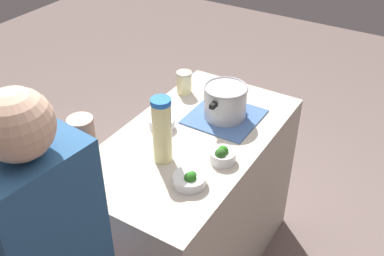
# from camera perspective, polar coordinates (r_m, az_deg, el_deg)

# --- Properties ---
(counter_slab) EXTENTS (1.19, 0.66, 0.91)m
(counter_slab) POSITION_cam_1_polar(r_m,az_deg,el_deg) (2.43, 0.00, -9.85)
(counter_slab) COLOR beige
(counter_slab) RESTS_ON ground_plane
(dish_cloth) EXTENTS (0.34, 0.34, 0.01)m
(dish_cloth) POSITION_cam_1_polar(r_m,az_deg,el_deg) (2.27, 4.13, 1.45)
(dish_cloth) COLOR #476AA6
(dish_cloth) RESTS_ON counter_slab
(cooking_pot) EXTENTS (0.29, 0.22, 0.17)m
(cooking_pot) POSITION_cam_1_polar(r_m,az_deg,el_deg) (2.22, 4.22, 3.42)
(cooking_pot) COLOR #B7B7BC
(cooking_pot) RESTS_ON dish_cloth
(lemonade_pitcher) EXTENTS (0.09, 0.09, 0.31)m
(lemonade_pitcher) POSITION_cam_1_polar(r_m,az_deg,el_deg) (1.91, -3.81, -0.29)
(lemonade_pitcher) COLOR beige
(lemonade_pitcher) RESTS_ON counter_slab
(mason_jar) EXTENTS (0.09, 0.09, 0.12)m
(mason_jar) POSITION_cam_1_polar(r_m,az_deg,el_deg) (2.45, -0.99, 5.79)
(mason_jar) COLOR beige
(mason_jar) RESTS_ON counter_slab
(broccoli_bowl_front) EXTENTS (0.14, 0.14, 0.07)m
(broccoli_bowl_front) POSITION_cam_1_polar(r_m,az_deg,el_deg) (1.85, -0.25, -6.49)
(broccoli_bowl_front) COLOR silver
(broccoli_bowl_front) RESTS_ON counter_slab
(broccoli_bowl_center) EXTENTS (0.13, 0.13, 0.08)m
(broccoli_bowl_center) POSITION_cam_1_polar(r_m,az_deg,el_deg) (2.18, -3.87, 0.83)
(broccoli_bowl_center) COLOR silver
(broccoli_bowl_center) RESTS_ON counter_slab
(broccoli_bowl_back) EXTENTS (0.12, 0.12, 0.08)m
(broccoli_bowl_back) POSITION_cam_1_polar(r_m,az_deg,el_deg) (1.97, 3.86, -3.43)
(broccoli_bowl_back) COLOR silver
(broccoli_bowl_back) RESTS_ON counter_slab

